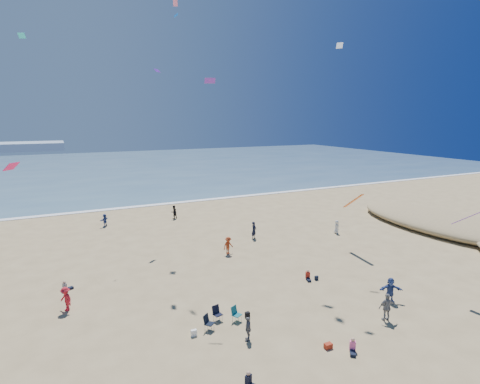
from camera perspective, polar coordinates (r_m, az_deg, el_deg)
name	(u,v)px	position (r m, az deg, el deg)	size (l,w,h in m)	color
ocean	(91,169)	(107.12, -21.82, 3.34)	(220.00, 100.00, 0.06)	#476B84
surf_line	(119,208)	(58.02, -18.02, -2.40)	(220.00, 1.20, 0.08)	white
standing_flyers	(221,277)	(29.99, -2.92, -12.88)	(37.76, 48.20, 1.92)	black
seated_group	(246,330)	(24.28, 0.95, -20.26)	(19.06, 21.16, 0.84)	white
chair_cluster	(222,317)	(25.45, -2.83, -18.47)	(2.83, 1.58, 1.00)	black
white_tote	(194,333)	(24.57, -7.04, -20.53)	(0.35, 0.20, 0.40)	white
black_backpack	(247,315)	(26.28, 1.14, -18.20)	(0.30, 0.22, 0.38)	black
cooler	(328,346)	(23.93, 13.29, -21.85)	(0.45, 0.30, 0.30)	#A32B17
navy_bag	(316,278)	(32.21, 11.57, -12.71)	(0.28, 0.18, 0.34)	black
kites_aloft	(300,98)	(29.92, 9.09, 14.03)	(43.08, 38.36, 27.83)	blue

